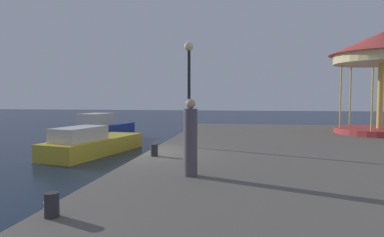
# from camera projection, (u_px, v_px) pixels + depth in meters

# --- Properties ---
(ground_plane) EXTENTS (120.00, 120.00, 0.00)m
(ground_plane) POSITION_uv_depth(u_px,v_px,m) (147.00, 174.00, 12.06)
(ground_plane) COLOR #162338
(quay_dock) EXTENTS (14.29, 26.33, 0.80)m
(quay_dock) POSITION_uv_depth(u_px,v_px,m) (359.00, 169.00, 10.92)
(quay_dock) COLOR #5B564F
(quay_dock) RESTS_ON ground
(motorboat_yellow) EXTENTS (3.11, 6.07, 1.40)m
(motorboat_yellow) POSITION_uv_depth(u_px,v_px,m) (92.00, 144.00, 16.12)
(motorboat_yellow) COLOR gold
(motorboat_yellow) RESTS_ON ground
(motorboat_blue) EXTENTS (2.96, 4.86, 1.74)m
(motorboat_blue) POSITION_uv_depth(u_px,v_px,m) (102.00, 130.00, 21.80)
(motorboat_blue) COLOR navy
(motorboat_blue) RESTS_ON ground
(carousel) EXTENTS (5.29, 5.29, 5.39)m
(carousel) POSITION_uv_depth(u_px,v_px,m) (382.00, 58.00, 17.71)
(carousel) COLOR #B23333
(carousel) RESTS_ON quay_dock
(lamp_post_mid_promenade) EXTENTS (0.36, 0.36, 4.09)m
(lamp_post_mid_promenade) POSITION_uv_depth(u_px,v_px,m) (189.00, 75.00, 12.93)
(lamp_post_mid_promenade) COLOR black
(lamp_post_mid_promenade) RESTS_ON quay_dock
(bollard_south) EXTENTS (0.24, 0.24, 0.40)m
(bollard_south) POSITION_uv_depth(u_px,v_px,m) (154.00, 150.00, 11.11)
(bollard_south) COLOR #2D2D33
(bollard_south) RESTS_ON quay_dock
(bollard_center) EXTENTS (0.24, 0.24, 0.40)m
(bollard_center) POSITION_uv_depth(u_px,v_px,m) (52.00, 205.00, 5.44)
(bollard_center) COLOR #2D2D33
(bollard_center) RESTS_ON quay_dock
(person_far_corner) EXTENTS (0.34, 0.34, 1.91)m
(person_far_corner) POSITION_uv_depth(u_px,v_px,m) (191.00, 140.00, 8.26)
(person_far_corner) COLOR #514C56
(person_far_corner) RESTS_ON quay_dock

